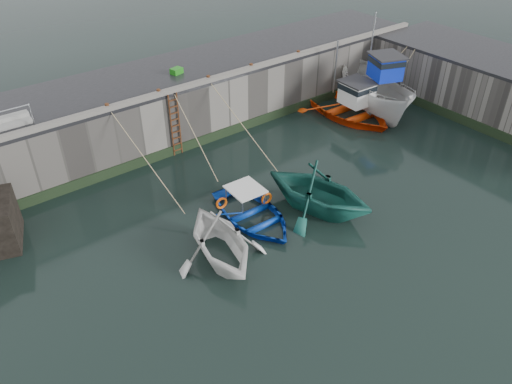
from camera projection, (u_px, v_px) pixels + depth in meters
ground at (354, 242)px, 19.26m from camera, size 120.00×120.00×0.00m
quay_back at (184, 98)px, 26.51m from camera, size 30.00×5.00×3.00m
quay_right at (507, 91)px, 27.25m from camera, size 5.00×15.00×3.00m
road_back at (181, 70)px, 25.60m from camera, size 30.00×5.00×0.16m
kerb_back at (206, 81)px, 23.97m from camera, size 30.00×0.30×0.20m
algae_back at (211, 137)px, 25.58m from camera, size 30.00×0.08×0.50m
algae_right at (475, 125)px, 26.70m from camera, size 0.08×15.00×0.50m
ladder at (175, 125)px, 23.78m from camera, size 0.51×0.08×3.20m
boat_near_white at (221, 257)px, 18.55m from camera, size 4.42×4.88×2.24m
boat_near_white_rope at (156, 195)px, 21.83m from camera, size 0.04×5.71×3.10m
boat_near_blue at (253, 219)px, 20.44m from camera, size 3.31×4.53×0.92m
boat_near_blue_rope at (195, 172)px, 23.36m from camera, size 0.04×4.74×3.10m
boat_near_blacktrim at (317, 209)px, 20.99m from camera, size 5.32×5.76×2.51m
boat_near_blacktrim_rope at (245, 159)px, 24.26m from camera, size 0.04×5.70×3.10m
boat_far_white at (376, 93)px, 28.04m from camera, size 4.73×7.11×5.57m
boat_far_orange at (347, 108)px, 28.02m from camera, size 4.60×6.27×4.26m
fish_crate at (177, 71)px, 24.89m from camera, size 0.65×0.55×0.28m
railing at (10, 121)px, 20.27m from camera, size 1.60×1.05×1.00m
bollard_a at (107, 107)px, 21.52m from camera, size 0.18×0.18×0.28m
bollard_b at (159, 92)px, 22.77m from camera, size 0.18×0.18×0.28m
bollard_c at (208, 78)px, 24.12m from camera, size 0.18×0.18×0.28m
bollard_d at (251, 66)px, 25.41m from camera, size 0.18×0.18×0.28m
bollard_e at (298, 53)px, 27.01m from camera, size 0.18×0.18×0.28m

